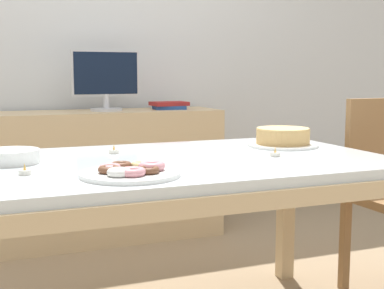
{
  "coord_description": "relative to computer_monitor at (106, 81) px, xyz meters",
  "views": [
    {
      "loc": [
        -0.7,
        -1.89,
        1.06
      ],
      "look_at": [
        0.03,
        -0.06,
        0.8
      ],
      "focal_mm": 50.0,
      "sensor_mm": 36.0,
      "label": 1
    }
  ],
  "objects": [
    {
      "name": "computer_monitor",
      "position": [
        0.0,
        0.0,
        0.0
      ],
      "size": [
        0.42,
        0.2,
        0.38
      ],
      "color": "silver",
      "rests_on": "sideboard"
    },
    {
      "name": "tealight_near_front",
      "position": [
        0.32,
        -1.53,
        -0.27
      ],
      "size": [
        0.04,
        0.04,
        0.04
      ],
      "color": "silver",
      "rests_on": "dining_table"
    },
    {
      "name": "book_stack",
      "position": [
        0.42,
        0.0,
        -0.16
      ],
      "size": [
        0.24,
        0.18,
        0.05
      ],
      "color": "#23478C",
      "rests_on": "sideboard"
    },
    {
      "name": "pastry_platter",
      "position": [
        -0.31,
        -1.71,
        -0.26
      ],
      "size": [
        0.32,
        0.32,
        0.04
      ],
      "color": "white",
      "rests_on": "dining_table"
    },
    {
      "name": "plate_stack",
      "position": [
        -0.65,
        -1.32,
        -0.25
      ],
      "size": [
        0.21,
        0.21,
        0.05
      ],
      "color": "white",
      "rests_on": "dining_table"
    },
    {
      "name": "wall_back",
      "position": [
        -0.04,
        0.3,
        0.28
      ],
      "size": [
        8.0,
        0.1,
        2.6
      ],
      "primitive_type": "cube",
      "color": "silver",
      "rests_on": "ground"
    },
    {
      "name": "dining_table",
      "position": [
        -0.04,
        -1.43,
        -0.36
      ],
      "size": [
        1.61,
        0.99,
        0.74
      ],
      "color": "silver",
      "rests_on": "ground"
    },
    {
      "name": "sideboard",
      "position": [
        -0.04,
        0.0,
        -0.6
      ],
      "size": [
        1.52,
        0.44,
        0.83
      ],
      "color": "#D1B284",
      "rests_on": "ground"
    },
    {
      "name": "tealight_centre",
      "position": [
        -0.62,
        -1.57,
        -0.27
      ],
      "size": [
        0.04,
        0.04,
        0.04
      ],
      "color": "silver",
      "rests_on": "dining_table"
    },
    {
      "name": "tealight_near_cakes",
      "position": [
        -0.24,
        -1.22,
        -0.27
      ],
      "size": [
        0.04,
        0.04,
        0.04
      ],
      "color": "silver",
      "rests_on": "dining_table"
    },
    {
      "name": "cake_chocolate_round",
      "position": [
        0.51,
        -1.28,
        -0.24
      ],
      "size": [
        0.31,
        0.31,
        0.08
      ],
      "color": "white",
      "rests_on": "dining_table"
    },
    {
      "name": "tealight_left_edge",
      "position": [
        -0.61,
        -1.07,
        -0.27
      ],
      "size": [
        0.04,
        0.04,
        0.04
      ],
      "color": "silver",
      "rests_on": "dining_table"
    }
  ]
}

